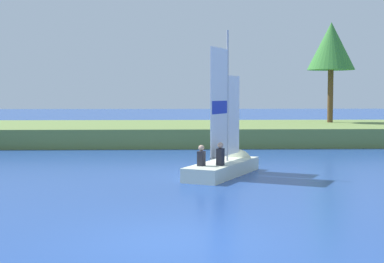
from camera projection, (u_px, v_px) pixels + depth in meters
ground_plane at (175, 241)px, 11.09m from camera, size 200.00×200.00×0.00m
shore_bank at (172, 132)px, 34.89m from camera, size 80.00×10.88×1.04m
shoreline_tree_midleft at (331, 47)px, 36.63m from camera, size 3.07×3.07×6.50m
sailboat at (229, 162)px, 20.58m from camera, size 3.27×4.90×5.46m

